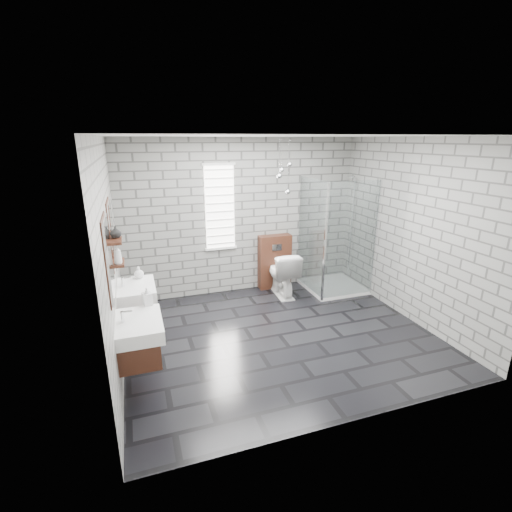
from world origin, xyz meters
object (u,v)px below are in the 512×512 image
vanity_right (133,292)px  toilet (282,273)px  vanity_left (135,328)px  cistern_panel (275,262)px  shower_enclosure (333,265)px

vanity_right → toilet: 2.68m
vanity_left → toilet: vanity_left is taller
cistern_panel → vanity_right: bearing=-152.6°
cistern_panel → toilet: size_ratio=1.25×
vanity_right → vanity_left: bearing=-90.0°
vanity_left → vanity_right: size_ratio=1.00×
vanity_right → shower_enclosure: bearing=12.8°
vanity_right → cistern_panel: vanity_right is taller
shower_enclosure → toilet: shower_enclosure is taller
toilet → shower_enclosure: bearing=174.5°
vanity_left → vanity_right: bearing=90.0°
cistern_panel → shower_enclosure: (0.92, -0.52, 0.00)m
vanity_right → shower_enclosure: (3.41, 0.77, -0.25)m
shower_enclosure → vanity_left: bearing=-152.2°
shower_enclosure → vanity_right: bearing=-167.2°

